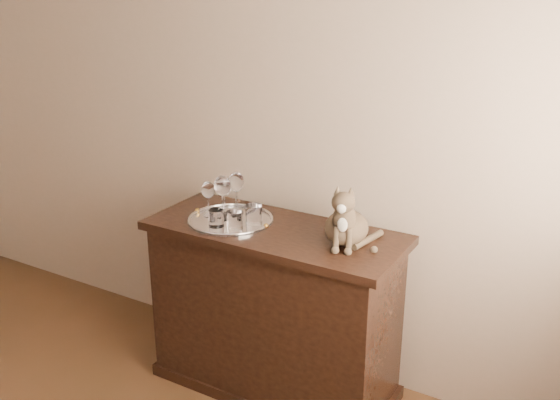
% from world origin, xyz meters
% --- Properties ---
extents(wall_back, '(4.00, 0.10, 2.70)m').
position_xyz_m(wall_back, '(0.00, 2.25, 1.35)').
color(wall_back, tan).
rests_on(wall_back, ground).
extents(sideboard, '(1.20, 0.50, 0.85)m').
position_xyz_m(sideboard, '(0.60, 1.94, 0.42)').
color(sideboard, black).
rests_on(sideboard, ground).
extents(tray, '(0.40, 0.40, 0.01)m').
position_xyz_m(tray, '(0.38, 1.91, 0.85)').
color(tray, silver).
rests_on(tray, sideboard).
extents(wine_glass_a, '(0.07, 0.07, 0.18)m').
position_xyz_m(wine_glass_a, '(0.32, 1.96, 0.95)').
color(wine_glass_a, white).
rests_on(wine_glass_a, tray).
extents(wine_glass_b, '(0.08, 0.08, 0.20)m').
position_xyz_m(wine_glass_b, '(0.35, 2.00, 0.96)').
color(wine_glass_b, white).
rests_on(wine_glass_b, tray).
extents(wine_glass_c, '(0.06, 0.06, 0.17)m').
position_xyz_m(wine_glass_c, '(0.26, 1.90, 0.94)').
color(wine_glass_c, white).
rests_on(wine_glass_c, tray).
extents(wine_glass_d, '(0.08, 0.08, 0.21)m').
position_xyz_m(wine_glass_d, '(0.34, 1.91, 0.96)').
color(wine_glass_d, silver).
rests_on(wine_glass_d, tray).
extents(tumbler_a, '(0.07, 0.07, 0.08)m').
position_xyz_m(tumbler_a, '(0.46, 1.84, 0.90)').
color(tumbler_a, white).
rests_on(tumbler_a, tray).
extents(tumbler_b, '(0.07, 0.07, 0.08)m').
position_xyz_m(tumbler_b, '(0.37, 1.81, 0.90)').
color(tumbler_b, white).
rests_on(tumbler_b, tray).
extents(tumbler_c, '(0.08, 0.08, 0.09)m').
position_xyz_m(tumbler_c, '(0.50, 1.93, 0.90)').
color(tumbler_c, silver).
rests_on(tumbler_c, tray).
extents(cat, '(0.35, 0.33, 0.29)m').
position_xyz_m(cat, '(0.95, 1.95, 0.99)').
color(cat, brown).
rests_on(cat, sideboard).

